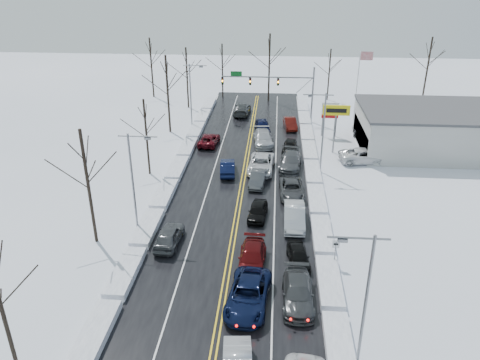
# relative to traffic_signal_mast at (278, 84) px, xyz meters

# --- Properties ---
(ground) EXTENTS (160.00, 160.00, 0.00)m
(ground) POSITION_rel_traffic_signal_mast_xyz_m (-3.45, -27.99, -5.48)
(ground) COLOR white
(ground) RESTS_ON ground
(road_surface) EXTENTS (14.00, 84.00, 0.01)m
(road_surface) POSITION_rel_traffic_signal_mast_xyz_m (-3.45, -25.99, -5.47)
(road_surface) COLOR black
(road_surface) RESTS_ON ground
(snow_bank_left) EXTENTS (1.66, 72.00, 0.60)m
(snow_bank_left) POSITION_rel_traffic_signal_mast_xyz_m (-11.05, -25.99, -5.48)
(snow_bank_left) COLOR white
(snow_bank_left) RESTS_ON ground
(snow_bank_right) EXTENTS (1.66, 72.00, 0.60)m
(snow_bank_right) POSITION_rel_traffic_signal_mast_xyz_m (4.15, -25.99, -5.48)
(snow_bank_right) COLOR white
(snow_bank_right) RESTS_ON ground
(traffic_signal_mast) EXTENTS (13.28, 0.39, 8.00)m
(traffic_signal_mast) POSITION_rel_traffic_signal_mast_xyz_m (0.00, 0.00, 0.00)
(traffic_signal_mast) COLOR slate
(traffic_signal_mast) RESTS_ON ground
(tires_plus_sign) EXTENTS (3.20, 0.34, 6.00)m
(tires_plus_sign) POSITION_rel_traffic_signal_mast_xyz_m (7.05, -12.00, -0.49)
(tires_plus_sign) COLOR slate
(tires_plus_sign) RESTS_ON ground
(used_vehicles_sign) EXTENTS (2.20, 0.22, 4.65)m
(used_vehicles_sign) POSITION_rel_traffic_signal_mast_xyz_m (7.05, -5.99, -2.16)
(used_vehicles_sign) COLOR slate
(used_vehicles_sign) RESTS_ON ground
(speed_limit_sign) EXTENTS (0.55, 0.09, 2.35)m
(speed_limit_sign) POSITION_rel_traffic_signal_mast_xyz_m (4.75, -35.99, -3.84)
(speed_limit_sign) COLOR slate
(speed_limit_sign) RESTS_ON ground
(flagpole) EXTENTS (1.87, 1.20, 10.00)m
(flagpole) POSITION_rel_traffic_signal_mast_xyz_m (11.72, 2.01, 0.45)
(flagpole) COLOR silver
(flagpole) RESTS_ON ground
(dealership_building) EXTENTS (20.40, 12.40, 5.30)m
(dealership_building) POSITION_rel_traffic_signal_mast_xyz_m (20.53, -9.99, -2.82)
(dealership_building) COLOR #B8B7B2
(dealership_building) RESTS_ON ground
(streetlight_se) EXTENTS (3.20, 0.25, 9.00)m
(streetlight_se) POSITION_rel_traffic_signal_mast_xyz_m (4.85, -45.99, -0.17)
(streetlight_se) COLOR slate
(streetlight_se) RESTS_ON ground
(streetlight_ne) EXTENTS (3.20, 0.25, 9.00)m
(streetlight_ne) POSITION_rel_traffic_signal_mast_xyz_m (4.85, -17.99, -0.17)
(streetlight_ne) COLOR slate
(streetlight_ne) RESTS_ON ground
(streetlight_sw) EXTENTS (3.20, 0.25, 9.00)m
(streetlight_sw) POSITION_rel_traffic_signal_mast_xyz_m (-11.74, -31.99, -0.17)
(streetlight_sw) COLOR slate
(streetlight_sw) RESTS_ON ground
(streetlight_nw) EXTENTS (3.20, 0.25, 9.00)m
(streetlight_nw) POSITION_rel_traffic_signal_mast_xyz_m (-11.74, -3.99, -0.17)
(streetlight_nw) COLOR slate
(streetlight_nw) RESTS_ON ground
(tree_left_b) EXTENTS (4.00, 4.00, 10.00)m
(tree_left_b) POSITION_rel_traffic_signal_mast_xyz_m (-14.95, -33.99, 1.51)
(tree_left_b) COLOR #2D231C
(tree_left_b) RESTS_ON ground
(tree_left_c) EXTENTS (3.40, 3.40, 8.50)m
(tree_left_c) POSITION_rel_traffic_signal_mast_xyz_m (-13.95, -19.99, 0.46)
(tree_left_c) COLOR #2D231C
(tree_left_c) RESTS_ON ground
(tree_left_d) EXTENTS (4.20, 4.20, 10.50)m
(tree_left_d) POSITION_rel_traffic_signal_mast_xyz_m (-14.65, -5.99, 1.86)
(tree_left_d) COLOR #2D231C
(tree_left_d) RESTS_ON ground
(tree_left_e) EXTENTS (3.80, 3.80, 9.50)m
(tree_left_e) POSITION_rel_traffic_signal_mast_xyz_m (-14.25, 6.01, 1.16)
(tree_left_e) COLOR #2D231C
(tree_left_e) RESTS_ON ground
(tree_far_a) EXTENTS (4.00, 4.00, 10.00)m
(tree_far_a) POSITION_rel_traffic_signal_mast_xyz_m (-21.45, 12.01, 1.51)
(tree_far_a) COLOR #2D231C
(tree_far_a) RESTS_ON ground
(tree_far_b) EXTENTS (3.60, 3.60, 9.00)m
(tree_far_b) POSITION_rel_traffic_signal_mast_xyz_m (-9.45, 13.01, 0.81)
(tree_far_b) COLOR #2D231C
(tree_far_b) RESTS_ON ground
(tree_far_c) EXTENTS (4.40, 4.40, 11.00)m
(tree_far_c) POSITION_rel_traffic_signal_mast_xyz_m (-1.45, 11.01, 2.21)
(tree_far_c) COLOR #2D231C
(tree_far_c) RESTS_ON ground
(tree_far_d) EXTENTS (3.40, 3.40, 8.50)m
(tree_far_d) POSITION_rel_traffic_signal_mast_xyz_m (8.55, 12.51, 0.46)
(tree_far_d) COLOR #2D231C
(tree_far_d) RESTS_ON ground
(tree_far_e) EXTENTS (4.20, 4.20, 10.50)m
(tree_far_e) POSITION_rel_traffic_signal_mast_xyz_m (24.55, 13.01, 1.86)
(tree_far_e) COLOR #2D231C
(tree_far_e) RESTS_ON ground
(queued_car_2) EXTENTS (3.30, 6.18, 1.65)m
(queued_car_2) POSITION_rel_traffic_signal_mast_xyz_m (-1.63, -41.04, -5.48)
(queued_car_2) COLOR black
(queued_car_2) RESTS_ON ground
(queued_car_3) EXTENTS (2.23, 5.16, 1.48)m
(queued_car_3) POSITION_rel_traffic_signal_mast_xyz_m (-1.61, -36.48, -5.48)
(queued_car_3) COLOR #47090A
(queued_car_3) RESTS_ON ground
(queued_car_4) EXTENTS (1.98, 4.13, 1.36)m
(queued_car_4) POSITION_rel_traffic_signal_mast_xyz_m (-1.51, -28.92, -5.48)
(queued_car_4) COLOR black
(queued_car_4) RESTS_ON ground
(queued_car_5) EXTENTS (1.91, 4.48, 1.43)m
(queued_car_5) POSITION_rel_traffic_signal_mast_xyz_m (-1.80, -21.88, -5.48)
(queued_car_5) COLOR #3C3E40
(queued_car_5) RESTS_ON ground
(queued_car_6) EXTENTS (3.15, 6.15, 1.66)m
(queued_car_6) POSITION_rel_traffic_signal_mast_xyz_m (-1.60, -18.25, -5.48)
(queued_car_6) COLOR silver
(queued_car_6) RESTS_ON ground
(queued_car_7) EXTENTS (2.91, 5.94, 1.66)m
(queued_car_7) POSITION_rel_traffic_signal_mast_xyz_m (-1.64, -9.82, -5.48)
(queued_car_7) COLOR #AEB0B6
(queued_car_7) RESTS_ON ground
(queued_car_8) EXTENTS (2.53, 5.15, 1.69)m
(queued_car_8) POSITION_rel_traffic_signal_mast_xyz_m (-1.89, -5.27, -5.48)
(queued_car_8) COLOR black
(queued_car_8) RESTS_ON ground
(queued_car_11) EXTENTS (2.22, 5.33, 1.54)m
(queued_car_11) POSITION_rel_traffic_signal_mast_xyz_m (1.78, -40.49, -5.48)
(queued_car_11) COLOR #3A3D3F
(queued_car_11) RESTS_ON ground
(queued_car_12) EXTENTS (2.02, 4.05, 1.33)m
(queued_car_12) POSITION_rel_traffic_signal_mast_xyz_m (1.98, -35.83, -5.48)
(queued_car_12) COLOR black
(queued_car_12) RESTS_ON ground
(queued_car_13) EXTENTS (1.84, 5.22, 1.72)m
(queued_car_13) POSITION_rel_traffic_signal_mast_xyz_m (1.81, -29.93, -5.48)
(queued_car_13) COLOR #B0B3B8
(queued_car_13) RESTS_ON ground
(queued_car_14) EXTENTS (2.65, 5.30, 1.44)m
(queued_car_14) POSITION_rel_traffic_signal_mast_xyz_m (1.70, -24.16, -5.48)
(queued_car_14) COLOR #3A3C3F
(queued_car_14) RESTS_ON ground
(queued_car_15) EXTENTS (2.88, 5.92, 1.66)m
(queued_car_15) POSITION_rel_traffic_signal_mast_xyz_m (1.73, -17.13, -5.48)
(queued_car_15) COLOR #47494D
(queued_car_15) RESTS_ON ground
(queued_car_16) EXTENTS (2.15, 4.27, 1.39)m
(queued_car_16) POSITION_rel_traffic_signal_mast_xyz_m (1.71, -12.06, -5.48)
(queued_car_16) COLOR black
(queued_car_16) RESTS_ON ground
(queued_car_17) EXTENTS (2.07, 4.65, 1.48)m
(queued_car_17) POSITION_rel_traffic_signal_mast_xyz_m (1.95, -3.17, -5.48)
(queued_car_17) COLOR #500F0A
(queued_car_17) RESTS_ON ground
(oncoming_car_0) EXTENTS (2.02, 4.69, 1.50)m
(oncoming_car_0) POSITION_rel_traffic_signal_mast_xyz_m (-5.29, -19.25, -5.48)
(oncoming_car_0) COLOR black
(oncoming_car_0) RESTS_ON ground
(oncoming_car_1) EXTENTS (2.61, 5.02, 1.35)m
(oncoming_car_1) POSITION_rel_traffic_signal_mast_xyz_m (-8.58, -10.48, -5.48)
(oncoming_car_1) COLOR #4E0A12
(oncoming_car_1) RESTS_ON ground
(oncoming_car_2) EXTENTS (2.62, 5.95, 1.70)m
(oncoming_car_2) POSITION_rel_traffic_signal_mast_xyz_m (-5.33, 3.07, -5.48)
(oncoming_car_2) COLOR #3A3D3E
(oncoming_car_2) RESTS_ON ground
(oncoming_car_3) EXTENTS (2.08, 4.71, 1.58)m
(oncoming_car_3) POSITION_rel_traffic_signal_mast_xyz_m (-8.69, -33.92, -5.48)
(oncoming_car_3) COLOR #44474A
(oncoming_car_3) RESTS_ON ground
(parked_car_0) EXTENTS (6.28, 3.48, 1.66)m
(parked_car_0) POSITION_rel_traffic_signal_mast_xyz_m (10.45, -14.82, -5.48)
(parked_car_0) COLOR white
(parked_car_0) RESTS_ON ground
(parked_car_1) EXTENTS (2.93, 6.10, 1.71)m
(parked_car_1) POSITION_rel_traffic_signal_mast_xyz_m (13.49, -12.61, -5.48)
(parked_car_1) COLOR white
(parked_car_1) RESTS_ON ground
(parked_car_2) EXTENTS (2.54, 5.23, 1.72)m
(parked_car_2) POSITION_rel_traffic_signal_mast_xyz_m (11.53, -4.78, -5.48)
(parked_car_2) COLOR black
(parked_car_2) RESTS_ON ground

